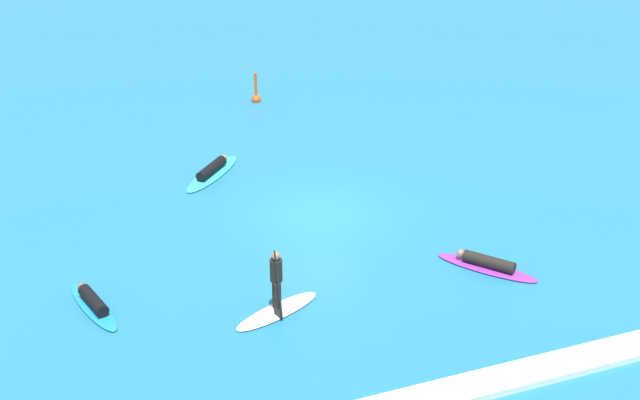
{
  "coord_description": "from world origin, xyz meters",
  "views": [
    {
      "loc": [
        -9.31,
        -24.65,
        14.03
      ],
      "look_at": [
        0.0,
        0.0,
        0.5
      ],
      "focal_mm": 53.11,
      "sensor_mm": 36.0,
      "label": 1
    }
  ],
  "objects": [
    {
      "name": "ground_plane",
      "position": [
        0.0,
        0.0,
        0.0
      ],
      "size": [
        120.0,
        120.0,
        0.0
      ],
      "primitive_type": "plane",
      "color": "teal",
      "rests_on": "ground"
    },
    {
      "name": "surfer_on_purple_board",
      "position": [
        3.27,
        -4.78,
        0.15
      ],
      "size": [
        2.4,
        2.73,
        0.42
      ],
      "rotation": [
        0.0,
        0.0,
        2.25
      ],
      "color": "purple",
      "rests_on": "ground_plane"
    },
    {
      "name": "surfer_on_teal_board",
      "position": [
        -2.43,
        4.0,
        0.15
      ],
      "size": [
        2.77,
        2.81,
        0.43
      ],
      "rotation": [
        0.0,
        0.0,
        0.8
      ],
      "color": "#33C6CC",
      "rests_on": "ground_plane"
    },
    {
      "name": "surfer_on_blue_board",
      "position": [
        -7.51,
        -2.85,
        0.16
      ],
      "size": [
        1.25,
        2.82,
        0.44
      ],
      "rotation": [
        0.0,
        0.0,
        1.81
      ],
      "color": "#1E8CD1",
      "rests_on": "ground_plane"
    },
    {
      "name": "surfer_on_white_board",
      "position": [
        -3.01,
        -4.78,
        0.51
      ],
      "size": [
        2.73,
        1.6,
        2.02
      ],
      "rotation": [
        0.0,
        0.0,
        3.51
      ],
      "color": "white",
      "rests_on": "ground_plane"
    },
    {
      "name": "marker_buoy",
      "position": [
        1.02,
        10.08,
        0.21
      ],
      "size": [
        0.38,
        0.38,
        1.32
      ],
      "color": "#E55119",
      "rests_on": "ground_plane"
    },
    {
      "name": "wave_crest",
      "position": [
        0.0,
        -9.46,
        0.09
      ],
      "size": [
        21.56,
        0.9,
        0.18
      ],
      "primitive_type": "cube",
      "color": "white",
      "rests_on": "ground_plane"
    }
  ]
}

